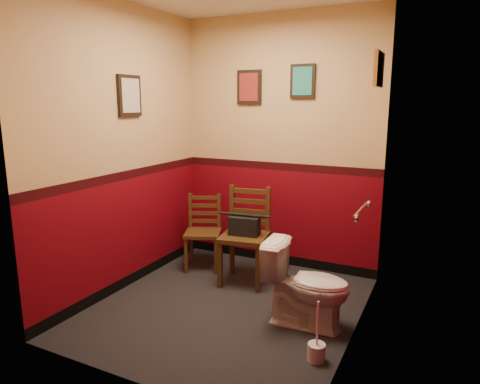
# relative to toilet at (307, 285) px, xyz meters

# --- Properties ---
(floor) EXTENTS (2.20, 2.40, 0.00)m
(floor) POSITION_rel_toilet_xyz_m (-0.72, -0.01, -0.34)
(floor) COLOR black
(floor) RESTS_ON ground
(wall_back) EXTENTS (2.20, 0.00, 2.70)m
(wall_back) POSITION_rel_toilet_xyz_m (-0.72, 1.19, 1.01)
(wall_back) COLOR #5D050F
(wall_back) RESTS_ON ground
(wall_front) EXTENTS (2.20, 0.00, 2.70)m
(wall_front) POSITION_rel_toilet_xyz_m (-0.72, -1.21, 1.01)
(wall_front) COLOR #5D050F
(wall_front) RESTS_ON ground
(wall_left) EXTENTS (0.00, 2.40, 2.70)m
(wall_left) POSITION_rel_toilet_xyz_m (-1.82, -0.01, 1.01)
(wall_left) COLOR #5D050F
(wall_left) RESTS_ON ground
(wall_right) EXTENTS (0.00, 2.40, 2.70)m
(wall_right) POSITION_rel_toilet_xyz_m (0.38, -0.01, 1.01)
(wall_right) COLOR #5D050F
(wall_right) RESTS_ON ground
(grab_bar) EXTENTS (0.05, 0.56, 0.06)m
(grab_bar) POSITION_rel_toilet_xyz_m (0.35, 0.24, 0.61)
(grab_bar) COLOR silver
(grab_bar) RESTS_ON wall_right
(framed_print_back_a) EXTENTS (0.28, 0.04, 0.36)m
(framed_print_back_a) POSITION_rel_toilet_xyz_m (-1.07, 1.17, 1.61)
(framed_print_back_a) COLOR black
(framed_print_back_a) RESTS_ON wall_back
(framed_print_back_b) EXTENTS (0.26, 0.04, 0.34)m
(framed_print_back_b) POSITION_rel_toilet_xyz_m (-0.47, 1.17, 1.66)
(framed_print_back_b) COLOR black
(framed_print_back_b) RESTS_ON wall_back
(framed_print_left) EXTENTS (0.04, 0.30, 0.38)m
(framed_print_left) POSITION_rel_toilet_xyz_m (-1.80, 0.09, 1.51)
(framed_print_left) COLOR black
(framed_print_left) RESTS_ON wall_left
(framed_print_right) EXTENTS (0.04, 0.34, 0.28)m
(framed_print_right) POSITION_rel_toilet_xyz_m (0.36, 0.59, 1.71)
(framed_print_right) COLOR olive
(framed_print_right) RESTS_ON wall_right
(toilet) EXTENTS (0.72, 0.43, 0.68)m
(toilet) POSITION_rel_toilet_xyz_m (0.00, 0.00, 0.00)
(toilet) COLOR white
(toilet) RESTS_ON floor
(toilet_brush) EXTENTS (0.13, 0.13, 0.45)m
(toilet_brush) POSITION_rel_toilet_xyz_m (0.22, -0.45, -0.27)
(toilet_brush) COLOR silver
(toilet_brush) RESTS_ON floor
(chair_left) EXTENTS (0.49, 0.49, 0.80)m
(chair_left) POSITION_rel_toilet_xyz_m (-1.40, 0.72, 0.06)
(chair_left) COLOR #503218
(chair_left) RESTS_ON floor
(chair_right) EXTENTS (0.51, 0.51, 0.96)m
(chair_right) POSITION_rel_toilet_xyz_m (-0.83, 0.58, 0.14)
(chair_right) COLOR #503218
(chair_right) RESTS_ON floor
(handbag) EXTENTS (0.31, 0.19, 0.22)m
(handbag) POSITION_rel_toilet_xyz_m (-0.82, 0.54, 0.25)
(handbag) COLOR black
(handbag) RESTS_ON chair_right
(tp_stack) EXTENTS (0.23, 0.12, 0.20)m
(tp_stack) POSITION_rel_toilet_xyz_m (-0.77, 1.10, -0.26)
(tp_stack) COLOR silver
(tp_stack) RESTS_ON floor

